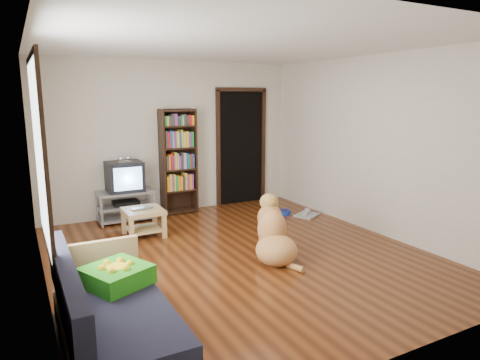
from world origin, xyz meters
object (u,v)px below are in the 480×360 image
tv_stand (126,205)px  crt_tv (124,176)px  laptop (144,209)px  sofa (111,321)px  grey_rag (307,215)px  dog_bowl (284,212)px  dog (273,236)px  green_cushion (117,275)px  bookshelf (178,156)px  coffee_table (143,217)px

tv_stand → crt_tv: (0.00, 0.02, 0.47)m
laptop → sofa: (-1.02, -2.71, -0.15)m
laptop → grey_rag: bearing=-9.1°
dog_bowl → sofa: sofa is taller
dog_bowl → dog: (-1.26, -1.63, 0.26)m
dog_bowl → tv_stand: (-2.49, 0.90, 0.23)m
laptop → crt_tv: (-0.04, 0.94, 0.33)m
tv_stand → sofa: size_ratio=0.50×
green_cushion → dog_bowl: 4.15m
crt_tv → sofa: (-0.97, -3.65, -0.48)m
green_cushion → dog_bowl: (3.34, 2.42, -0.46)m
green_cushion → dog: dog is taller
laptop → grey_rag: (2.75, -0.23, -0.40)m
sofa → green_cushion: bearing=67.7°
green_cushion → bookshelf: size_ratio=0.27×
dog_bowl → sofa: bearing=-141.8°
bookshelf → dog: 2.74m
grey_rag → sofa: (-3.76, -2.48, 0.25)m
dog_bowl → grey_rag: size_ratio=0.55×
green_cushion → grey_rag: size_ratio=1.20×
tv_stand → dog: (1.23, -2.54, 0.03)m
green_cushion → bookshelf: (1.80, 3.42, 0.50)m
laptop → bookshelf: size_ratio=0.18×
green_cushion → sofa: (-0.12, -0.30, -0.24)m
green_cushion → grey_rag: green_cushion is taller
tv_stand → coffee_table: tv_stand is taller
laptop → dog: dog is taller
laptop → sofa: size_ratio=0.18×
grey_rag → bookshelf: size_ratio=0.22×
tv_stand → sofa: 3.76m
tv_stand → green_cushion: bearing=-104.3°
tv_stand → dog_bowl: bearing=-20.0°
dog_bowl → bookshelf: size_ratio=0.12×
laptop → sofa: sofa is taller
bookshelf → coffee_table: (-0.91, -0.99, -0.72)m
green_cushion → crt_tv: (0.85, 3.35, 0.24)m
crt_tv → bookshelf: bookshelf is taller
bookshelf → tv_stand: bearing=-174.4°
dog_bowl → bookshelf: (-1.54, 1.00, 0.96)m
dog_bowl → tv_stand: 2.66m
dog_bowl → coffee_table: size_ratio=0.40×
dog_bowl → coffee_table: (-2.45, 0.01, 0.24)m
tv_stand → crt_tv: crt_tv is taller
dog_bowl → dog: 2.08m
green_cushion → coffee_table: green_cushion is taller
coffee_table → sofa: bearing=-110.3°
tv_stand → sofa: (-0.97, -3.63, -0.01)m
crt_tv → coffee_table: bearing=-87.4°
grey_rag → coffee_table: 2.77m
bookshelf → crt_tv: bearing=-175.7°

